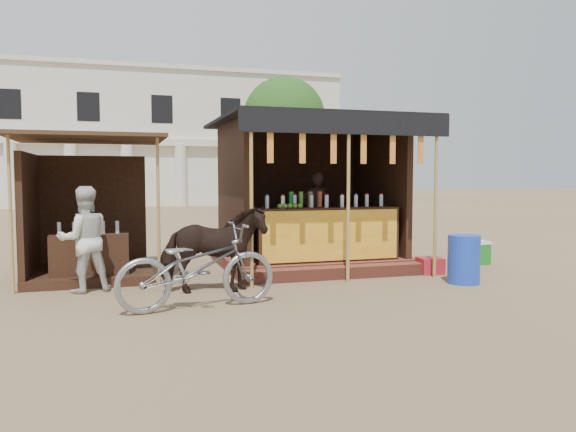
% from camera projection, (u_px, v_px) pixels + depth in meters
% --- Properties ---
extents(ground, '(120.00, 120.00, 0.00)m').
position_uv_depth(ground, '(324.00, 308.00, 7.35)').
color(ground, '#846B4C').
rests_on(ground, ground).
extents(main_stall, '(3.60, 3.61, 2.78)m').
position_uv_depth(main_stall, '(312.00, 213.00, 10.77)').
color(main_stall, brown).
rests_on(main_stall, ground).
extents(secondary_stall, '(2.40, 2.40, 2.38)m').
position_uv_depth(secondary_stall, '(80.00, 228.00, 9.46)').
color(secondary_stall, '#372014').
rests_on(secondary_stall, ground).
extents(cow, '(1.59, 0.84, 1.30)m').
position_uv_depth(cow, '(213.00, 249.00, 8.24)').
color(cow, black).
rests_on(cow, ground).
extents(motorbike, '(2.19, 1.02, 1.11)m').
position_uv_depth(motorbike, '(197.00, 267.00, 7.26)').
color(motorbike, gray).
rests_on(motorbike, ground).
extents(bystander, '(0.88, 0.76, 1.58)m').
position_uv_depth(bystander, '(84.00, 239.00, 8.32)').
color(bystander, silver).
rests_on(bystander, ground).
extents(blue_barrel, '(0.62, 0.62, 0.78)m').
position_uv_depth(blue_barrel, '(464.00, 259.00, 9.01)').
color(blue_barrel, '#193DC1').
rests_on(blue_barrel, ground).
extents(red_crate, '(0.45, 0.45, 0.28)m').
position_uv_depth(red_crate, '(430.00, 266.00, 9.94)').
color(red_crate, '#AB1C28').
rests_on(red_crate, ground).
extents(cooler, '(0.67, 0.48, 0.46)m').
position_uv_depth(cooler, '(471.00, 252.00, 10.99)').
color(cooler, '#1A761E').
rests_on(cooler, ground).
extents(background_building, '(26.00, 7.45, 8.18)m').
position_uv_depth(background_building, '(126.00, 141.00, 35.06)').
color(background_building, silver).
rests_on(background_building, ground).
extents(tree, '(4.50, 4.40, 7.00)m').
position_uv_depth(tree, '(280.00, 122.00, 29.84)').
color(tree, '#382314').
rests_on(tree, ground).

